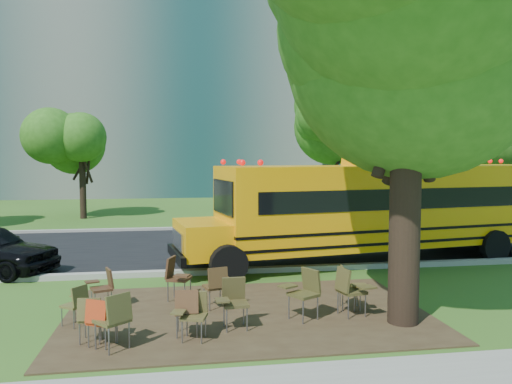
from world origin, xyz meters
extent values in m
plane|color=#2D5219|center=(0.00, 0.00, 0.00)|extent=(160.00, 160.00, 0.00)
cube|color=#382819|center=(1.00, -0.50, 0.01)|extent=(7.00, 4.50, 0.03)
cube|color=black|center=(0.00, 7.00, 0.02)|extent=(80.00, 8.00, 0.04)
cube|color=gray|center=(0.00, 3.00, 0.07)|extent=(80.00, 0.25, 0.14)
cube|color=gray|center=(0.00, 11.10, 0.07)|extent=(80.00, 0.25, 0.14)
cube|color=slate|center=(-8.00, 36.00, 11.00)|extent=(38.00, 16.00, 22.00)
cube|color=gray|center=(24.00, 38.00, 12.50)|extent=(30.00, 16.00, 25.00)
cylinder|color=black|center=(-5.00, 16.00, 1.75)|extent=(0.32, 0.32, 3.50)
sphere|color=#285C15|center=(-5.00, 16.00, 4.22)|extent=(4.80, 4.80, 4.80)
cylinder|color=black|center=(8.00, 14.00, 2.10)|extent=(0.38, 0.38, 4.20)
sphere|color=#285C15|center=(8.00, 14.00, 5.04)|extent=(5.60, 5.60, 5.60)
cylinder|color=black|center=(16.00, 13.00, 1.80)|extent=(0.34, 0.34, 3.60)
sphere|color=#285C15|center=(16.00, 13.00, 4.35)|extent=(5.00, 5.00, 5.00)
cylinder|color=black|center=(3.76, -1.50, 2.52)|extent=(0.56, 0.56, 5.04)
cube|color=orange|center=(6.01, 4.00, 1.68)|extent=(10.64, 4.01, 2.31)
cube|color=black|center=(6.29, 4.05, 1.94)|extent=(10.08, 3.95, 0.57)
cube|color=orange|center=(0.30, 3.07, 0.94)|extent=(1.55, 2.25, 0.90)
cube|color=black|center=(6.01, 4.00, 1.09)|extent=(10.66, 4.04, 0.08)
cube|color=black|center=(6.01, 4.00, 0.74)|extent=(10.66, 4.04, 0.08)
cylinder|color=black|center=(0.89, 1.97, 0.47)|extent=(0.98, 0.43, 0.94)
cylinder|color=black|center=(0.51, 4.30, 0.47)|extent=(0.98, 0.43, 0.94)
cylinder|color=black|center=(8.91, 3.28, 0.47)|extent=(0.98, 0.43, 0.94)
cylinder|color=black|center=(8.53, 5.61, 0.47)|extent=(0.98, 0.43, 0.94)
cylinder|color=black|center=(9.83, 5.82, 0.47)|extent=(0.98, 0.43, 0.94)
cube|color=brown|center=(-1.76, -1.58, 0.42)|extent=(0.42, 0.41, 0.05)
cube|color=brown|center=(-1.77, -1.75, 0.62)|extent=(0.38, 0.13, 0.37)
cube|color=brown|center=(-1.52, -1.48, 0.53)|extent=(0.23, 0.28, 0.03)
cylinder|color=slate|center=(-1.90, -1.41, 0.21)|extent=(0.02, 0.02, 0.42)
cylinder|color=slate|center=(-1.62, -1.76, 0.21)|extent=(0.02, 0.02, 0.42)
cube|color=#AC3112|center=(-1.55, -1.79, 0.42)|extent=(0.53, 0.52, 0.05)
cube|color=#AC3112|center=(-1.63, -1.95, 0.63)|extent=(0.38, 0.25, 0.38)
cube|color=#AC3112|center=(-1.29, -1.78, 0.54)|extent=(0.31, 0.33, 0.03)
cylinder|color=slate|center=(-1.62, -1.58, 0.21)|extent=(0.02, 0.02, 0.42)
cylinder|color=slate|center=(-1.48, -2.01, 0.21)|extent=(0.02, 0.02, 0.42)
cube|color=#48421F|center=(-1.38, -1.98, 0.49)|extent=(0.63, 0.63, 0.05)
cube|color=#48421F|center=(-1.25, -2.13, 0.73)|extent=(0.40, 0.36, 0.44)
cube|color=#48421F|center=(-1.28, -1.69, 0.62)|extent=(0.38, 0.39, 0.03)
cylinder|color=slate|center=(-1.64, -1.96, 0.25)|extent=(0.03, 0.03, 0.49)
cylinder|color=slate|center=(-1.12, -2.00, 0.25)|extent=(0.03, 0.03, 0.49)
cube|color=#4B4320|center=(-0.08, -1.79, 0.43)|extent=(0.48, 0.47, 0.05)
cube|color=#4B4320|center=(-0.04, -1.63, 0.64)|extent=(0.39, 0.19, 0.38)
cube|color=#4B4320|center=(-0.34, -1.86, 0.54)|extent=(0.27, 0.31, 0.03)
cylinder|color=slate|center=(0.03, -1.99, 0.21)|extent=(0.02, 0.02, 0.43)
cylinder|color=slate|center=(-0.20, -1.60, 0.21)|extent=(0.02, 0.02, 0.43)
cube|color=#51321D|center=(-0.19, -1.52, 0.44)|extent=(0.44, 0.42, 0.05)
cube|color=#51321D|center=(-0.20, -1.70, 0.66)|extent=(0.40, 0.12, 0.39)
cube|color=#51321D|center=(0.05, -1.40, 0.56)|extent=(0.23, 0.29, 0.03)
cylinder|color=slate|center=(-0.35, -1.34, 0.22)|extent=(0.02, 0.02, 0.44)
cylinder|color=slate|center=(-0.03, -1.70, 0.22)|extent=(0.02, 0.02, 0.44)
cube|color=#42391C|center=(0.66, -1.34, 0.48)|extent=(0.46, 0.44, 0.05)
cube|color=#42391C|center=(0.66, -1.15, 0.71)|extent=(0.43, 0.12, 0.42)
cube|color=#42391C|center=(0.42, -1.50, 0.60)|extent=(0.24, 0.30, 0.03)
cylinder|color=slate|center=(0.85, -1.52, 0.24)|extent=(0.03, 0.03, 0.48)
cylinder|color=slate|center=(0.48, -1.17, 0.24)|extent=(0.03, 0.03, 0.48)
cube|color=#413D1C|center=(1.99, -1.04, 0.50)|extent=(0.62, 0.63, 0.06)
cube|color=#413D1C|center=(2.16, -0.94, 0.75)|extent=(0.31, 0.44, 0.45)
cube|color=#413D1C|center=(1.72, -0.89, 0.64)|extent=(0.39, 0.37, 0.03)
cylinder|color=slate|center=(1.91, -1.30, 0.25)|extent=(0.03, 0.03, 0.50)
cylinder|color=slate|center=(2.06, -0.78, 0.25)|extent=(0.03, 0.03, 0.50)
cube|color=#46401E|center=(2.97, -0.96, 0.50)|extent=(0.53, 0.55, 0.06)
cube|color=#46401E|center=(2.77, -1.00, 0.74)|extent=(0.20, 0.46, 0.45)
cube|color=#46401E|center=(3.18, -1.18, 0.63)|extent=(0.36, 0.31, 0.03)
cylinder|color=slate|center=(3.11, -0.73, 0.25)|extent=(0.03, 0.03, 0.50)
cylinder|color=slate|center=(2.82, -1.18, 0.25)|extent=(0.03, 0.03, 0.50)
cube|color=brown|center=(-2.21, -0.71, 0.40)|extent=(0.51, 0.51, 0.04)
cube|color=brown|center=(-2.08, -0.81, 0.59)|extent=(0.28, 0.33, 0.36)
cube|color=brown|center=(-2.18, -0.47, 0.50)|extent=(0.32, 0.30, 0.03)
cylinder|color=slate|center=(-2.42, -0.74, 0.20)|extent=(0.02, 0.02, 0.40)
cylinder|color=slate|center=(-2.00, -0.68, 0.20)|extent=(0.02, 0.02, 0.40)
cube|color=#422817|center=(-1.87, 0.26, 0.43)|extent=(0.50, 0.51, 0.05)
cube|color=#422817|center=(-1.71, 0.32, 0.64)|extent=(0.22, 0.39, 0.38)
cube|color=#422817|center=(-2.07, 0.43, 0.54)|extent=(0.32, 0.29, 0.03)
cylinder|color=slate|center=(-1.97, 0.05, 0.21)|extent=(0.02, 0.02, 0.43)
cylinder|color=slate|center=(-1.77, 0.47, 0.21)|extent=(0.02, 0.02, 0.43)
cube|color=#452A18|center=(-0.31, 0.61, 0.49)|extent=(0.57, 0.59, 0.05)
cube|color=#452A18|center=(-0.50, 0.68, 0.74)|extent=(0.25, 0.45, 0.44)
cube|color=#452A18|center=(-0.26, 0.31, 0.63)|extent=(0.37, 0.33, 0.03)
cylinder|color=slate|center=(-0.07, 0.72, 0.25)|extent=(0.03, 0.03, 0.49)
cylinder|color=slate|center=(-0.55, 0.50, 0.25)|extent=(0.03, 0.03, 0.49)
cube|color=#483219|center=(0.40, -0.04, 0.46)|extent=(0.52, 0.51, 0.05)
cube|color=#483219|center=(0.45, -0.21, 0.68)|extent=(0.42, 0.20, 0.41)
cube|color=#483219|center=(0.60, 0.16, 0.58)|extent=(0.29, 0.33, 0.03)
cylinder|color=slate|center=(0.19, 0.09, 0.23)|extent=(0.02, 0.02, 0.46)
cylinder|color=slate|center=(0.61, -0.16, 0.23)|extent=(0.02, 0.02, 0.46)
cube|color=brown|center=(3.08, -0.54, 0.46)|extent=(0.47, 0.49, 0.05)
cube|color=brown|center=(2.90, -0.50, 0.68)|extent=(0.17, 0.42, 0.41)
cube|color=brown|center=(3.18, -0.80, 0.58)|extent=(0.32, 0.27, 0.03)
cylinder|color=slate|center=(3.29, -0.40, 0.23)|extent=(0.02, 0.02, 0.46)
cylinder|color=slate|center=(2.88, -0.68, 0.23)|extent=(0.02, 0.02, 0.46)
camera|label=1|loc=(-0.34, -9.99, 3.08)|focal=35.00mm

